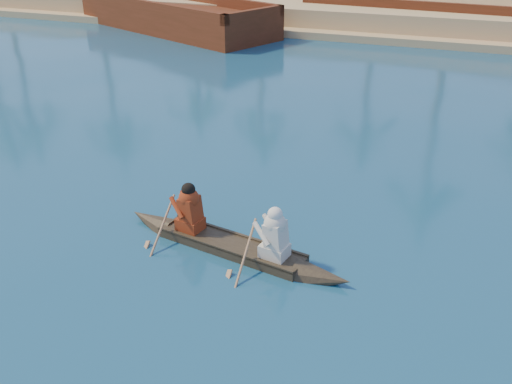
% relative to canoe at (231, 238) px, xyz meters
% --- Properties ---
extents(canoe, '(5.12, 1.61, 1.40)m').
position_rel_canoe_xyz_m(canoe, '(0.00, 0.00, 0.00)').
color(canoe, '#3D3321').
rests_on(canoe, ground).
extents(barge_left, '(12.92, 8.71, 2.05)m').
position_rel_canoe_xyz_m(barge_left, '(-11.61, 19.98, 0.45)').
color(barge_left, '#5D2514').
rests_on(barge_left, ground).
extents(barge_mid, '(12.65, 5.15, 2.06)m').
position_rel_canoe_xyz_m(barge_mid, '(0.95, 24.98, 0.45)').
color(barge_mid, '#5D2514').
rests_on(barge_mid, ground).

